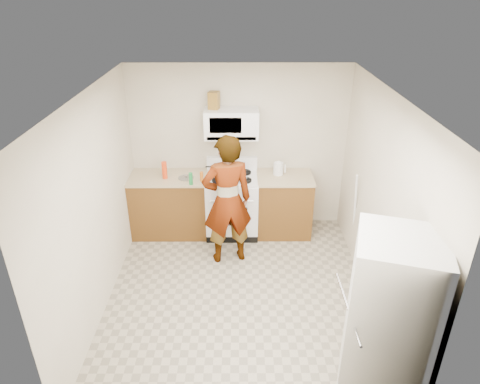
{
  "coord_description": "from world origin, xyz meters",
  "views": [
    {
      "loc": [
        -0.0,
        -4.2,
        3.54
      ],
      "look_at": [
        0.02,
        0.55,
        1.15
      ],
      "focal_mm": 32.0,
      "sensor_mm": 36.0,
      "label": 1
    }
  ],
  "objects_px": {
    "saucepan": "(221,169)",
    "person": "(227,201)",
    "kettle": "(278,169)",
    "gas_range": "(232,204)",
    "microwave": "(232,123)",
    "fridge": "(388,321)"
  },
  "relations": [
    {
      "from": "microwave",
      "to": "person",
      "type": "relative_size",
      "value": 0.42
    },
    {
      "from": "person",
      "to": "kettle",
      "type": "relative_size",
      "value": 10.16
    },
    {
      "from": "person",
      "to": "fridge",
      "type": "bearing_deg",
      "value": 110.73
    },
    {
      "from": "kettle",
      "to": "saucepan",
      "type": "xyz_separation_m",
      "value": [
        -0.85,
        0.02,
        -0.02
      ]
    },
    {
      "from": "gas_range",
      "to": "person",
      "type": "height_order",
      "value": "person"
    },
    {
      "from": "kettle",
      "to": "saucepan",
      "type": "relative_size",
      "value": 0.88
    },
    {
      "from": "saucepan",
      "to": "fridge",
      "type": "bearing_deg",
      "value": -62.14
    },
    {
      "from": "gas_range",
      "to": "kettle",
      "type": "distance_m",
      "value": 0.87
    },
    {
      "from": "microwave",
      "to": "person",
      "type": "bearing_deg",
      "value": -93.44
    },
    {
      "from": "microwave",
      "to": "kettle",
      "type": "height_order",
      "value": "microwave"
    },
    {
      "from": "microwave",
      "to": "fridge",
      "type": "distance_m",
      "value": 3.41
    },
    {
      "from": "fridge",
      "to": "kettle",
      "type": "bearing_deg",
      "value": 120.26
    },
    {
      "from": "microwave",
      "to": "kettle",
      "type": "distance_m",
      "value": 0.96
    },
    {
      "from": "person",
      "to": "fridge",
      "type": "distance_m",
      "value": 2.59
    },
    {
      "from": "microwave",
      "to": "kettle",
      "type": "relative_size",
      "value": 4.23
    },
    {
      "from": "microwave",
      "to": "fridge",
      "type": "xyz_separation_m",
      "value": [
        1.4,
        -2.99,
        -0.85
      ]
    },
    {
      "from": "person",
      "to": "fridge",
      "type": "xyz_separation_m",
      "value": [
        1.45,
        -2.15,
        -0.06
      ]
    },
    {
      "from": "saucepan",
      "to": "person",
      "type": "bearing_deg",
      "value": -82.01
    },
    {
      "from": "gas_range",
      "to": "saucepan",
      "type": "xyz_separation_m",
      "value": [
        -0.17,
        0.1,
        0.52
      ]
    },
    {
      "from": "gas_range",
      "to": "saucepan",
      "type": "relative_size",
      "value": 5.56
    },
    {
      "from": "kettle",
      "to": "microwave",
      "type": "bearing_deg",
      "value": 175.16
    },
    {
      "from": "gas_range",
      "to": "fridge",
      "type": "xyz_separation_m",
      "value": [
        1.4,
        -2.86,
        0.36
      ]
    }
  ]
}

